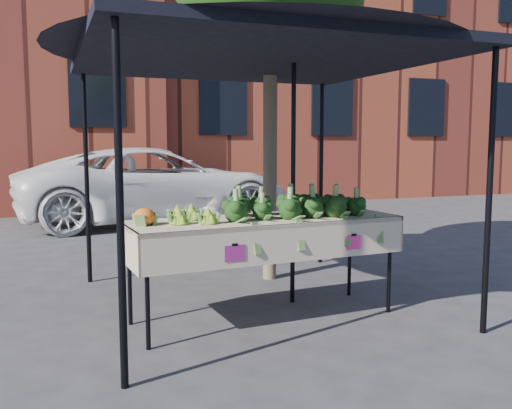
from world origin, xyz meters
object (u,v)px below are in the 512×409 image
at_px(vehicle, 154,87).
at_px(street_tree, 270,84).
at_px(table, 264,269).
at_px(canopy, 256,163).

height_order(vehicle, street_tree, vehicle).
bearing_deg(vehicle, table, 173.55).
relative_size(canopy, street_tree, 0.72).
bearing_deg(table, vehicle, 87.80).
distance_m(table, street_tree, 2.28).
relative_size(canopy, vehicle, 0.60).
bearing_deg(vehicle, canopy, 174.31).
distance_m(canopy, vehicle, 6.11).
xyz_separation_m(table, vehicle, (0.25, 6.42, 2.19)).
bearing_deg(street_tree, table, -114.17).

